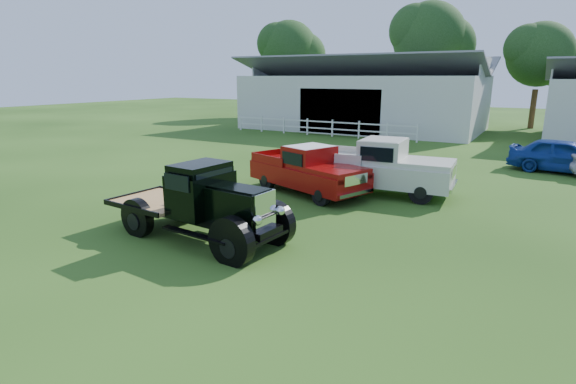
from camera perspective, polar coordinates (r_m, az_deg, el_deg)
The scene contains 10 objects.
ground at distance 11.90m, azimuth -3.74°, elevation -6.04°, with size 120.00×120.00×0.00m, color #1D3C0F.
shed_left at distance 37.67m, azimuth 9.61°, elevation 12.21°, with size 18.80×10.20×5.60m, color silver, non-canonical shape.
fence_rail at distance 32.72m, azimuth 4.04°, elevation 8.19°, with size 14.20×0.16×1.20m, color white, non-canonical shape.
tree_a at distance 48.71m, azimuth 0.13°, elevation 15.75°, with size 6.30×6.30×10.50m, color black, non-canonical shape.
tree_b at distance 44.47m, azimuth 17.33°, elevation 15.90°, with size 6.90×6.90×11.50m, color black, non-canonical shape.
tree_c at distance 42.27m, azimuth 29.13°, elevation 13.17°, with size 5.40×5.40×9.00m, color black, non-canonical shape.
vintage_flatbed at distance 11.90m, azimuth -11.24°, elevation -1.15°, with size 5.13×2.03×2.03m, color black, non-canonical shape.
red_pickup at distance 16.35m, azimuth 2.49°, elevation 2.90°, with size 4.86×1.87×1.77m, color maroon, non-canonical shape.
white_pickup at distance 16.69m, azimuth 11.53°, elevation 3.17°, with size 5.32×2.06×1.95m, color beige, non-canonical shape.
misc_car_blue at distance 23.32m, azimuth 31.67°, elevation 3.93°, with size 1.79×4.46×1.52m, color navy.
Camera 1 is at (6.22, -9.25, 4.16)m, focal length 28.00 mm.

